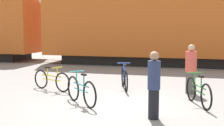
{
  "coord_description": "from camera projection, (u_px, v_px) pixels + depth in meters",
  "views": [
    {
      "loc": [
        2.02,
        -8.03,
        2.13
      ],
      "look_at": [
        -0.34,
        0.81,
        1.1
      ],
      "focal_mm": 50.0,
      "sensor_mm": 36.0,
      "label": 1
    }
  ],
  "objects": [
    {
      "name": "rail_far",
      "position": [
        160.0,
        63.0,
        18.92
      ],
      "size": [
        54.45,
        0.07,
        0.01
      ],
      "primitive_type": "cube",
      "color": "#4C4238",
      "rests_on": "ground_plane"
    },
    {
      "name": "person_in_red",
      "position": [
        191.0,
        69.0,
        10.12
      ],
      "size": [
        0.36,
        0.36,
        1.6
      ],
      "rotation": [
        0.0,
        0.0,
        5.1
      ],
      "color": "#514C47",
      "rests_on": "ground_plane"
    },
    {
      "name": "ground_plane",
      "position": [
        116.0,
        107.0,
        8.46
      ],
      "size": [
        80.0,
        80.0,
        0.0
      ],
      "primitive_type": "plane",
      "color": "gray"
    },
    {
      "name": "bicycle_green",
      "position": [
        198.0,
        92.0,
        8.58
      ],
      "size": [
        0.69,
        1.7,
        0.89
      ],
      "color": "black",
      "rests_on": "ground_plane"
    },
    {
      "name": "bicycle_teal",
      "position": [
        81.0,
        91.0,
        8.69
      ],
      "size": [
        1.32,
        1.24,
        0.92
      ],
      "color": "black",
      "rests_on": "ground_plane"
    },
    {
      "name": "person_in_navy",
      "position": [
        154.0,
        85.0,
        7.26
      ],
      "size": [
        0.3,
        0.3,
        1.59
      ],
      "rotation": [
        0.0,
        0.0,
        1.37
      ],
      "color": "black",
      "rests_on": "ground_plane"
    },
    {
      "name": "bicycle_yellow",
      "position": [
        51.0,
        80.0,
        10.67
      ],
      "size": [
        1.63,
        0.68,
        0.83
      ],
      "color": "black",
      "rests_on": "ground_plane"
    },
    {
      "name": "freight_train",
      "position": [
        160.0,
        17.0,
        17.92
      ],
      "size": [
        42.45,
        3.2,
        5.3
      ],
      "color": "black",
      "rests_on": "ground_plane"
    },
    {
      "name": "bicycle_blue",
      "position": [
        124.0,
        78.0,
        10.84
      ],
      "size": [
        0.61,
        1.64,
        0.91
      ],
      "color": "black",
      "rests_on": "ground_plane"
    },
    {
      "name": "rail_near",
      "position": [
        157.0,
        66.0,
        17.54
      ],
      "size": [
        54.45,
        0.07,
        0.01
      ],
      "primitive_type": "cube",
      "color": "#4C4238",
      "rests_on": "ground_plane"
    }
  ]
}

